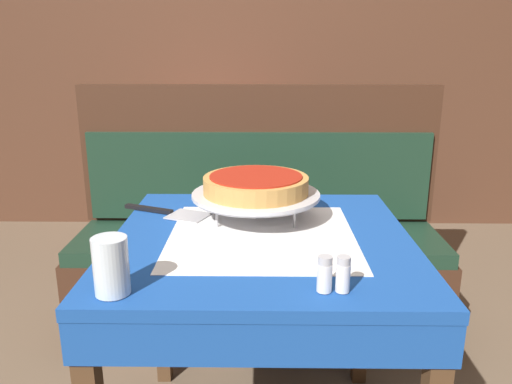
{
  "coord_description": "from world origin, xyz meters",
  "views": [
    {
      "loc": [
        -0.0,
        -1.28,
        1.23
      ],
      "look_at": [
        -0.02,
        0.1,
        0.83
      ],
      "focal_mm": 35.0,
      "sensor_mm": 36.0,
      "label": 1
    }
  ],
  "objects_px": {
    "pizza_pan_stand": "(256,196)",
    "condiment_caddy": "(239,125)",
    "salt_shaker": "(325,274)",
    "pepper_shaker": "(343,274)",
    "napkin_holder": "(284,185)",
    "pizza_server": "(169,212)",
    "dining_table_front": "(262,266)",
    "booth_bench": "(259,263)",
    "deep_dish_pizza": "(256,184)",
    "dining_table_rear": "(221,151)",
    "water_glass_near": "(111,266)"
  },
  "relations": [
    {
      "from": "booth_bench",
      "to": "pepper_shaker",
      "type": "xyz_separation_m",
      "value": [
        0.19,
        -1.05,
        0.45
      ]
    },
    {
      "from": "dining_table_rear",
      "to": "pizza_server",
      "type": "height_order",
      "value": "pizza_server"
    },
    {
      "from": "deep_dish_pizza",
      "to": "salt_shaker",
      "type": "xyz_separation_m",
      "value": [
        0.15,
        -0.45,
        -0.07
      ]
    },
    {
      "from": "booth_bench",
      "to": "pepper_shaker",
      "type": "bearing_deg",
      "value": -79.98
    },
    {
      "from": "booth_bench",
      "to": "pizza_pan_stand",
      "type": "relative_size",
      "value": 4.12
    },
    {
      "from": "salt_shaker",
      "to": "condiment_caddy",
      "type": "distance_m",
      "value": 2.16
    },
    {
      "from": "water_glass_near",
      "to": "napkin_holder",
      "type": "relative_size",
      "value": 1.23
    },
    {
      "from": "booth_bench",
      "to": "salt_shaker",
      "type": "distance_m",
      "value": 1.15
    },
    {
      "from": "booth_bench",
      "to": "water_glass_near",
      "type": "xyz_separation_m",
      "value": [
        -0.3,
        -1.07,
        0.47
      ]
    },
    {
      "from": "pizza_pan_stand",
      "to": "condiment_caddy",
      "type": "relative_size",
      "value": 2.17
    },
    {
      "from": "dining_table_front",
      "to": "pepper_shaker",
      "type": "distance_m",
      "value": 0.39
    },
    {
      "from": "pepper_shaker",
      "to": "napkin_holder",
      "type": "height_order",
      "value": "napkin_holder"
    },
    {
      "from": "pizza_pan_stand",
      "to": "condiment_caddy",
      "type": "xyz_separation_m",
      "value": [
        -0.13,
        1.69,
        -0.04
      ]
    },
    {
      "from": "dining_table_rear",
      "to": "water_glass_near",
      "type": "height_order",
      "value": "water_glass_near"
    },
    {
      "from": "salt_shaker",
      "to": "napkin_holder",
      "type": "xyz_separation_m",
      "value": [
        -0.06,
        0.69,
        0.01
      ]
    },
    {
      "from": "dining_table_front",
      "to": "napkin_holder",
      "type": "height_order",
      "value": "napkin_holder"
    },
    {
      "from": "pizza_pan_stand",
      "to": "napkin_holder",
      "type": "height_order",
      "value": "napkin_holder"
    },
    {
      "from": "dining_table_front",
      "to": "deep_dish_pizza",
      "type": "height_order",
      "value": "deep_dish_pizza"
    },
    {
      "from": "booth_bench",
      "to": "pizza_server",
      "type": "height_order",
      "value": "booth_bench"
    },
    {
      "from": "pepper_shaker",
      "to": "napkin_holder",
      "type": "bearing_deg",
      "value": 97.89
    },
    {
      "from": "pepper_shaker",
      "to": "dining_table_front",
      "type": "bearing_deg",
      "value": 117.68
    },
    {
      "from": "pizza_pan_stand",
      "to": "pepper_shaker",
      "type": "bearing_deg",
      "value": -67.41
    },
    {
      "from": "water_glass_near",
      "to": "dining_table_front",
      "type": "bearing_deg",
      "value": 47.44
    },
    {
      "from": "deep_dish_pizza",
      "to": "pizza_server",
      "type": "xyz_separation_m",
      "value": [
        -0.27,
        0.05,
        -0.11
      ]
    },
    {
      "from": "dining_table_rear",
      "to": "condiment_caddy",
      "type": "bearing_deg",
      "value": 40.64
    },
    {
      "from": "pepper_shaker",
      "to": "napkin_holder",
      "type": "relative_size",
      "value": 0.79
    },
    {
      "from": "deep_dish_pizza",
      "to": "dining_table_rear",
      "type": "bearing_deg",
      "value": 98.4
    },
    {
      "from": "pizza_server",
      "to": "booth_bench",
      "type": "bearing_deg",
      "value": 63.28
    },
    {
      "from": "condiment_caddy",
      "to": "booth_bench",
      "type": "bearing_deg",
      "value": -83.26
    },
    {
      "from": "pizza_pan_stand",
      "to": "deep_dish_pizza",
      "type": "relative_size",
      "value": 1.22
    },
    {
      "from": "pizza_server",
      "to": "salt_shaker",
      "type": "bearing_deg",
      "value": -50.43
    },
    {
      "from": "booth_bench",
      "to": "dining_table_rear",
      "type": "bearing_deg",
      "value": 103.46
    },
    {
      "from": "pizza_server",
      "to": "pepper_shaker",
      "type": "relative_size",
      "value": 3.67
    },
    {
      "from": "condiment_caddy",
      "to": "salt_shaker",
      "type": "bearing_deg",
      "value": -82.66
    },
    {
      "from": "dining_table_rear",
      "to": "pepper_shaker",
      "type": "distance_m",
      "value": 2.09
    },
    {
      "from": "pizza_pan_stand",
      "to": "condiment_caddy",
      "type": "height_order",
      "value": "condiment_caddy"
    },
    {
      "from": "salt_shaker",
      "to": "napkin_holder",
      "type": "distance_m",
      "value": 0.69
    },
    {
      "from": "deep_dish_pizza",
      "to": "pizza_server",
      "type": "relative_size",
      "value": 1.07
    },
    {
      "from": "pizza_pan_stand",
      "to": "salt_shaker",
      "type": "height_order",
      "value": "pizza_pan_stand"
    },
    {
      "from": "pizza_pan_stand",
      "to": "deep_dish_pizza",
      "type": "height_order",
      "value": "deep_dish_pizza"
    },
    {
      "from": "pizza_pan_stand",
      "to": "napkin_holder",
      "type": "bearing_deg",
      "value": 68.24
    },
    {
      "from": "deep_dish_pizza",
      "to": "pepper_shaker",
      "type": "height_order",
      "value": "deep_dish_pizza"
    },
    {
      "from": "pizza_server",
      "to": "dining_table_front",
      "type": "bearing_deg",
      "value": -32.46
    },
    {
      "from": "booth_bench",
      "to": "deep_dish_pizza",
      "type": "height_order",
      "value": "booth_bench"
    },
    {
      "from": "dining_table_front",
      "to": "condiment_caddy",
      "type": "bearing_deg",
      "value": 94.53
    },
    {
      "from": "dining_table_front",
      "to": "pizza_server",
      "type": "xyz_separation_m",
      "value": [
        -0.29,
        0.18,
        0.09
      ]
    },
    {
      "from": "pizza_pan_stand",
      "to": "pepper_shaker",
      "type": "relative_size",
      "value": 4.81
    },
    {
      "from": "salt_shaker",
      "to": "dining_table_rear",
      "type": "bearing_deg",
      "value": 100.66
    },
    {
      "from": "pizza_server",
      "to": "condiment_caddy",
      "type": "distance_m",
      "value": 1.64
    },
    {
      "from": "pizza_pan_stand",
      "to": "pepper_shaker",
      "type": "height_order",
      "value": "pizza_pan_stand"
    }
  ]
}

